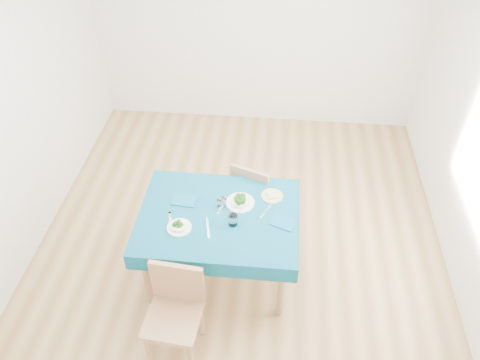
# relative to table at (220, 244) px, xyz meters

# --- Properties ---
(room_shell) EXTENTS (4.02, 4.52, 2.73)m
(room_shell) POSITION_rel_table_xyz_m (0.15, 0.36, 0.97)
(room_shell) COLOR olive
(room_shell) RESTS_ON ground
(table) EXTENTS (1.35, 1.03, 0.76)m
(table) POSITION_rel_table_xyz_m (0.00, 0.00, 0.00)
(table) COLOR #094C67
(table) RESTS_ON ground
(chair_near) EXTENTS (0.45, 0.49, 1.04)m
(chair_near) POSITION_rel_table_xyz_m (-0.25, -0.82, 0.14)
(chair_near) COLOR #9A6D48
(chair_near) RESTS_ON ground
(chair_far) EXTENTS (0.50, 0.53, 0.96)m
(chair_far) POSITION_rel_table_xyz_m (0.28, 0.67, 0.10)
(chair_far) COLOR #9A6D48
(chair_far) RESTS_ON ground
(bowl_near) EXTENTS (0.20, 0.20, 0.06)m
(bowl_near) POSITION_rel_table_xyz_m (-0.30, -0.18, 0.41)
(bowl_near) COLOR white
(bowl_near) RESTS_ON table
(bowl_far) EXTENTS (0.25, 0.25, 0.08)m
(bowl_far) POSITION_rel_table_xyz_m (0.17, 0.16, 0.42)
(bowl_far) COLOR white
(bowl_far) RESTS_ON table
(fork_near) EXTENTS (0.06, 0.17, 0.00)m
(fork_near) POSITION_rel_table_xyz_m (-0.40, -0.08, 0.38)
(fork_near) COLOR silver
(fork_near) RESTS_ON table
(knife_near) EXTENTS (0.07, 0.22, 0.00)m
(knife_near) POSITION_rel_table_xyz_m (-0.07, -0.15, 0.38)
(knife_near) COLOR silver
(knife_near) RESTS_ON table
(fork_far) EXTENTS (0.07, 0.20, 0.00)m
(fork_far) POSITION_rel_table_xyz_m (0.01, 0.11, 0.38)
(fork_far) COLOR silver
(fork_far) RESTS_ON table
(knife_far) EXTENTS (0.11, 0.20, 0.00)m
(knife_far) POSITION_rel_table_xyz_m (0.40, 0.09, 0.38)
(knife_far) COLOR silver
(knife_far) RESTS_ON table
(napkin_near) EXTENTS (0.22, 0.17, 0.01)m
(napkin_near) POSITION_rel_table_xyz_m (-0.32, 0.14, 0.39)
(napkin_near) COLOR #0D5672
(napkin_near) RESTS_ON table
(napkin_far) EXTENTS (0.23, 0.20, 0.01)m
(napkin_far) POSITION_rel_table_xyz_m (0.54, -0.04, 0.38)
(napkin_far) COLOR #0D5672
(napkin_far) RESTS_ON table
(tumbler_center) EXTENTS (0.07, 0.07, 0.08)m
(tumbler_center) POSITION_rel_table_xyz_m (0.01, 0.11, 0.42)
(tumbler_center) COLOR white
(tumbler_center) RESTS_ON table
(tumbler_side) EXTENTS (0.08, 0.08, 0.10)m
(tumbler_side) POSITION_rel_table_xyz_m (0.13, -0.09, 0.43)
(tumbler_side) COLOR white
(tumbler_side) RESTS_ON table
(side_plate) EXTENTS (0.19, 0.19, 0.01)m
(side_plate) POSITION_rel_table_xyz_m (0.44, 0.27, 0.38)
(side_plate) COLOR #B0D467
(side_plate) RESTS_ON table
(bread_slice) EXTENTS (0.12, 0.12, 0.01)m
(bread_slice) POSITION_rel_table_xyz_m (0.44, 0.27, 0.40)
(bread_slice) COLOR beige
(bread_slice) RESTS_ON side_plate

